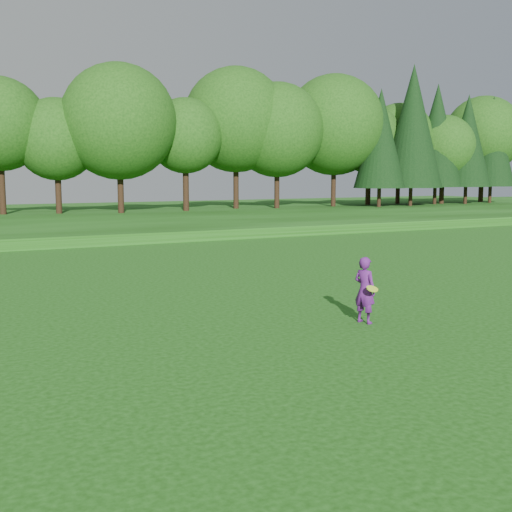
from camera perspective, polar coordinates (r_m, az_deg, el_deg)
name	(u,v)px	position (r m, az deg, el deg)	size (l,w,h in m)	color
ground	(337,316)	(17.13, 7.24, -5.31)	(140.00, 140.00, 0.00)	#16430C
berm	(72,221)	(48.80, -16.06, 3.01)	(130.00, 30.00, 0.60)	#16430C
walking_path	(125,243)	(35.25, -11.53, 1.14)	(130.00, 1.60, 0.04)	gray
treeline	(57,117)	(52.79, -17.24, 11.75)	(104.00, 7.00, 15.00)	#153F0E
woman	(365,290)	(16.29, 9.65, -2.99)	(0.56, 0.89, 1.68)	#5A1970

